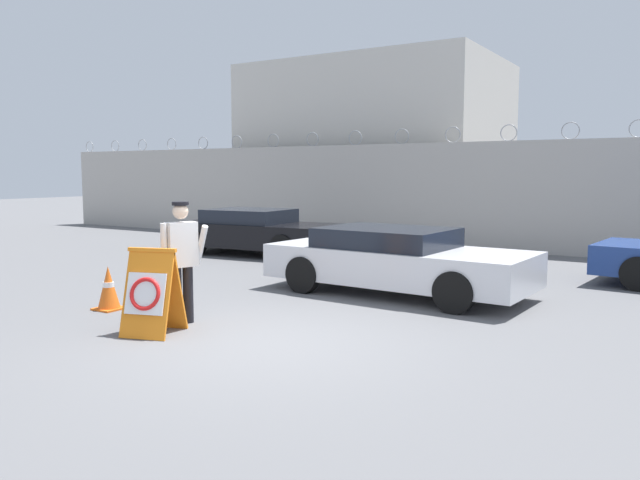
% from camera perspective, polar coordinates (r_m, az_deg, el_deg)
% --- Properties ---
extents(ground_plane, '(90.00, 90.00, 0.00)m').
position_cam_1_polar(ground_plane, '(8.19, -4.97, -9.39)').
color(ground_plane, '#5B5B5E').
extents(perimeter_wall, '(36.00, 0.30, 3.52)m').
position_cam_1_polar(perimeter_wall, '(18.10, 16.71, 3.85)').
color(perimeter_wall, '#ADA8A0').
rests_on(perimeter_wall, ground_plane).
extents(building_block, '(9.03, 6.25, 6.21)m').
position_cam_1_polar(building_block, '(24.20, 5.14, 8.31)').
color(building_block, beige).
rests_on(building_block, ground_plane).
extents(barricade_sign, '(0.85, 0.88, 1.18)m').
position_cam_1_polar(barricade_sign, '(8.77, -15.16, -4.58)').
color(barricade_sign, orange).
rests_on(barricade_sign, ground_plane).
extents(security_guard, '(0.54, 0.62, 1.78)m').
position_cam_1_polar(security_guard, '(9.23, -12.54, -1.43)').
color(security_guard, black).
rests_on(security_guard, ground_plane).
extents(traffic_cone_near, '(0.41, 0.41, 0.70)m').
position_cam_1_polar(traffic_cone_near, '(10.59, -18.77, -4.19)').
color(traffic_cone_near, orange).
rests_on(traffic_cone_near, ground_plane).
extents(parked_car_front_coupe, '(4.53, 2.25, 1.22)m').
position_cam_1_polar(parked_car_front_coupe, '(16.84, -5.96, 0.81)').
color(parked_car_front_coupe, black).
rests_on(parked_car_front_coupe, ground_plane).
extents(parked_car_rear_sedan, '(4.84, 2.22, 1.19)m').
position_cam_1_polar(parked_car_rear_sedan, '(11.38, 6.96, -1.81)').
color(parked_car_rear_sedan, black).
rests_on(parked_car_rear_sedan, ground_plane).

